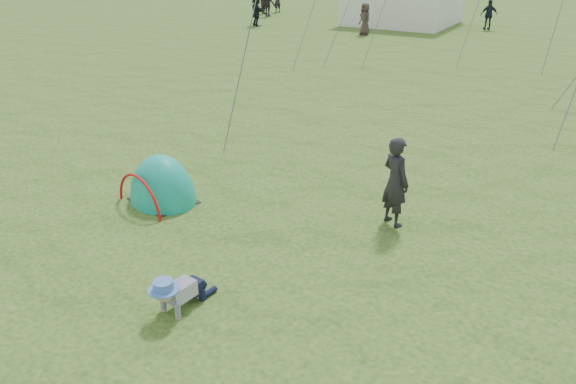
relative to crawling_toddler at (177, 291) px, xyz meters
The scene contains 16 objects.
ground 1.29m from the crawling_toddler, 154.91° to the left, with size 140.00×140.00×0.00m, color #1F4C0E.
crawling_toddler is the anchor object (origin of this frame).
popup_tent 3.82m from the crawling_toddler, 144.20° to the left, with size 1.52×1.25×1.97m, color #02787A.
standing_adult 4.50m from the crawling_toddler, 76.74° to the left, with size 0.62×0.41×1.71m, color black.
crowd_person_0 33.73m from the crawling_toddler, 111.04° to the left, with size 0.62×0.40×1.69m, color black.
crowd_person_1 34.66m from the crawling_toddler, 129.66° to the left, with size 0.80×0.62×1.64m, color black.
crowd_person_2 32.75m from the crawling_toddler, 110.28° to the left, with size 0.97×0.40×1.65m, color #1B2632.
crowd_person_4 31.57m from the crawling_toddler, 108.16° to the left, with size 0.78×0.50×1.59m, color #3C3024.
crowd_person_6 35.35m from the crawling_toddler, 128.19° to the left, with size 0.60×0.39×1.64m, color #222128.
crowd_person_9 33.05m from the crawling_toddler, 129.12° to the left, with size 1.14×0.66×1.77m, color black.
crowd_person_10 25.79m from the crawling_toddler, 116.52° to the left, with size 0.82×0.54×1.69m, color #3D302D.
crowd_person_11 28.54m from the crawling_toddler, 130.18° to the left, with size 1.66×0.53×1.80m, color black.
crowd_person_12 29.21m from the crawling_toddler, 114.92° to the left, with size 0.58×0.38×1.59m, color #2A2934.
crowd_person_14 30.18m from the crawling_toddler, 103.49° to the left, with size 0.97×0.41×1.66m, color #19212D.
crowd_person_15 30.36m from the crawling_toddler, 114.61° to the left, with size 1.16×0.67×1.79m, color #2D2C35.
crowd_person_16 31.41m from the crawling_toddler, 113.43° to the left, with size 0.85×0.55×1.73m, color #43342E.
Camera 1 is at (6.64, -4.70, 4.94)m, focal length 35.00 mm.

